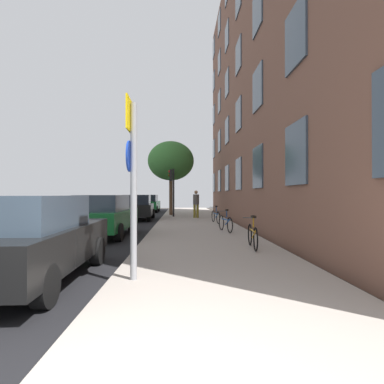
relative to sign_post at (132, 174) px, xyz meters
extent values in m
plane|color=#332D28|center=(-1.83, 11.51, -2.03)|extent=(41.80, 41.80, 0.00)
cube|color=black|center=(-3.93, 11.51, -2.02)|extent=(7.00, 38.00, 0.01)
cube|color=#9E9389|center=(1.67, 11.51, -1.97)|extent=(4.20, 38.00, 0.12)
cube|color=brown|center=(4.27, 11.01, 6.48)|extent=(0.50, 27.00, 17.01)
cube|color=#384756|center=(3.99, 2.68, 0.73)|extent=(0.06, 1.51, 1.70)
cube|color=#384756|center=(3.99, 6.85, 0.73)|extent=(0.06, 1.51, 1.70)
cube|color=#384756|center=(3.99, 11.01, 0.73)|extent=(0.06, 1.51, 1.70)
cube|color=#384756|center=(3.99, 15.18, 0.73)|extent=(0.06, 1.51, 1.70)
cube|color=#384756|center=(3.99, 19.35, 0.73)|extent=(0.06, 1.51, 1.70)
cube|color=#384756|center=(3.99, 23.51, 0.73)|extent=(0.06, 1.51, 1.70)
cube|color=#384756|center=(3.99, 2.68, 3.93)|extent=(0.06, 1.51, 1.70)
cube|color=#384756|center=(3.99, 6.85, 3.93)|extent=(0.06, 1.51, 1.70)
cube|color=#384756|center=(3.99, 11.01, 3.93)|extent=(0.06, 1.51, 1.70)
cube|color=#384756|center=(3.99, 15.18, 3.93)|extent=(0.06, 1.51, 1.70)
cube|color=#384756|center=(3.99, 19.35, 3.93)|extent=(0.06, 1.51, 1.70)
cube|color=#384756|center=(3.99, 23.51, 3.93)|extent=(0.06, 1.51, 1.70)
cube|color=#384756|center=(3.99, 6.85, 7.14)|extent=(0.06, 1.51, 1.70)
cube|color=#384756|center=(3.99, 11.01, 7.14)|extent=(0.06, 1.51, 1.70)
cube|color=#384756|center=(3.99, 15.18, 7.14)|extent=(0.06, 1.51, 1.70)
cube|color=#384756|center=(3.99, 19.35, 7.14)|extent=(0.06, 1.51, 1.70)
cube|color=#384756|center=(3.99, 23.51, 7.14)|extent=(0.06, 1.51, 1.70)
cube|color=#384756|center=(3.99, 15.18, 10.34)|extent=(0.06, 1.51, 1.70)
cube|color=#384756|center=(3.99, 19.35, 10.34)|extent=(0.06, 1.51, 1.70)
cube|color=#384756|center=(3.99, 23.51, 10.34)|extent=(0.06, 1.51, 1.70)
cube|color=#384756|center=(3.99, 19.35, 13.54)|extent=(0.06, 1.51, 1.70)
cube|color=#384756|center=(3.99, 23.51, 13.54)|extent=(0.06, 1.51, 1.70)
cylinder|color=gray|center=(0.02, 0.00, -0.31)|extent=(0.12, 0.12, 3.19)
cube|color=yellow|center=(-0.06, 0.00, 1.06)|extent=(0.03, 0.60, 0.60)
cylinder|color=#14339E|center=(-0.06, 0.00, 0.31)|extent=(0.03, 0.56, 0.56)
cylinder|color=black|center=(0.37, 16.00, -0.24)|extent=(0.12, 0.12, 3.33)
cube|color=black|center=(0.19, 16.00, 0.97)|extent=(0.20, 0.24, 0.80)
sphere|color=red|center=(0.08, 16.00, 1.23)|extent=(0.16, 0.16, 0.16)
sphere|color=#523707|center=(0.08, 16.00, 0.97)|extent=(0.16, 0.16, 0.16)
sphere|color=#083E11|center=(0.08, 16.00, 0.71)|extent=(0.16, 0.16, 0.16)
cylinder|color=brown|center=(0.12, 17.86, -0.39)|extent=(0.26, 0.26, 3.04)
ellipsoid|color=#387533|center=(0.12, 17.86, 2.17)|extent=(3.48, 3.48, 2.95)
torus|color=black|center=(2.96, 3.67, -1.58)|extent=(0.09, 0.65, 0.65)
torus|color=black|center=(2.88, 2.65, -1.58)|extent=(0.09, 0.65, 0.65)
cylinder|color=#C68C19|center=(2.92, 3.16, -1.40)|extent=(0.11, 0.88, 0.04)
cylinder|color=#C68C19|center=(2.90, 2.90, -1.48)|extent=(0.08, 0.53, 0.29)
cylinder|color=#C68C19|center=(2.91, 3.01, -1.16)|extent=(0.04, 0.04, 0.28)
cube|color=black|center=(2.91, 3.01, -1.00)|extent=(0.10, 0.24, 0.06)
cylinder|color=#4C4C4C|center=(2.96, 3.67, -1.08)|extent=(0.42, 0.06, 0.03)
torus|color=black|center=(2.62, 7.67, -1.59)|extent=(0.16, 0.64, 0.64)
torus|color=black|center=(2.82, 6.60, -1.59)|extent=(0.16, 0.64, 0.64)
cylinder|color=#194C99|center=(2.72, 7.13, -1.41)|extent=(0.21, 0.91, 0.04)
cylinder|color=#194C99|center=(2.77, 6.87, -1.49)|extent=(0.15, 0.55, 0.30)
cylinder|color=#194C99|center=(2.75, 6.97, -1.17)|extent=(0.04, 0.04, 0.28)
cube|color=black|center=(2.75, 6.97, -1.01)|extent=(0.10, 0.24, 0.06)
cylinder|color=#4C4C4C|center=(2.62, 7.67, -1.09)|extent=(0.42, 0.11, 0.03)
torus|color=black|center=(2.68, 11.62, -1.58)|extent=(0.13, 0.65, 0.65)
torus|color=black|center=(2.83, 10.54, -1.58)|extent=(0.13, 0.65, 0.65)
cylinder|color=#194C99|center=(2.75, 11.08, -1.41)|extent=(0.17, 0.93, 0.04)
cylinder|color=#194C99|center=(2.79, 10.81, -1.49)|extent=(0.12, 0.56, 0.30)
cylinder|color=#194C99|center=(2.78, 10.92, -1.16)|extent=(0.04, 0.04, 0.28)
cube|color=black|center=(2.78, 10.92, -1.00)|extent=(0.10, 0.24, 0.06)
cylinder|color=#4C4C4C|center=(2.68, 11.62, -1.08)|extent=(0.42, 0.09, 0.03)
cylinder|color=olive|center=(1.78, 14.82, -1.47)|extent=(0.16, 0.16, 0.88)
cylinder|color=olive|center=(1.98, 14.82, -1.47)|extent=(0.16, 0.16, 0.88)
cylinder|color=#4C4742|center=(1.88, 14.82, -0.70)|extent=(0.57, 0.57, 0.66)
sphere|color=#936B4C|center=(1.88, 14.82, -0.23)|extent=(0.24, 0.24, 0.24)
cube|color=black|center=(-1.90, 0.32, -1.35)|extent=(1.87, 4.39, 0.70)
cube|color=#384756|center=(-1.90, 0.10, -0.70)|extent=(1.55, 2.47, 0.60)
cylinder|color=black|center=(-2.71, 1.71, -1.70)|extent=(0.22, 0.64, 0.64)
cylinder|color=black|center=(-1.08, 1.71, -1.70)|extent=(0.22, 0.64, 0.64)
cylinder|color=black|center=(-1.08, -1.08, -1.70)|extent=(0.22, 0.64, 0.64)
cube|color=#19662D|center=(-2.12, 6.66, -1.35)|extent=(1.99, 4.40, 0.70)
cube|color=#2D3847|center=(-2.12, 6.44, -0.70)|extent=(1.63, 2.48, 0.60)
cylinder|color=black|center=(-2.96, 8.05, -1.70)|extent=(0.22, 0.64, 0.64)
cylinder|color=black|center=(-1.28, 8.05, -1.70)|extent=(0.22, 0.64, 0.64)
cylinder|color=black|center=(-2.96, 5.27, -1.70)|extent=(0.22, 0.64, 0.64)
cylinder|color=black|center=(-1.28, 5.27, -1.70)|extent=(0.22, 0.64, 0.64)
cube|color=black|center=(-1.93, 14.80, -1.35)|extent=(2.11, 4.58, 0.70)
cube|color=#1E232D|center=(-1.93, 14.57, -0.70)|extent=(1.71, 2.59, 0.60)
cylinder|color=black|center=(-2.80, 16.23, -1.70)|extent=(0.22, 0.64, 0.64)
cylinder|color=black|center=(-1.07, 16.23, -1.70)|extent=(0.22, 0.64, 0.64)
cylinder|color=black|center=(-2.80, 13.36, -1.70)|extent=(0.22, 0.64, 0.64)
cylinder|color=black|center=(-1.07, 13.36, -1.70)|extent=(0.22, 0.64, 0.64)
cube|color=#19662D|center=(-2.12, 23.37, -1.35)|extent=(1.92, 4.11, 0.70)
cube|color=#1E232D|center=(-2.12, 23.16, -0.70)|extent=(1.59, 2.31, 0.60)
cylinder|color=black|center=(-2.95, 24.67, -1.70)|extent=(0.22, 0.64, 0.64)
cylinder|color=black|center=(-1.28, 24.67, -1.70)|extent=(0.22, 0.64, 0.64)
cylinder|color=black|center=(-2.95, 22.07, -1.70)|extent=(0.22, 0.64, 0.64)
cylinder|color=black|center=(-1.28, 22.07, -1.70)|extent=(0.22, 0.64, 0.64)
camera|label=1|loc=(0.88, -5.63, -0.38)|focal=29.05mm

